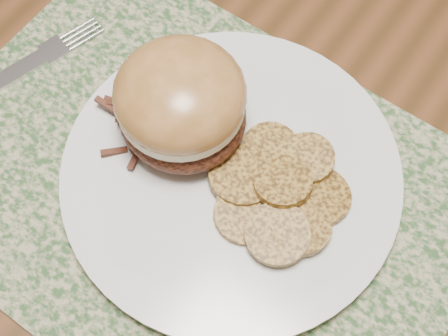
{
  "coord_description": "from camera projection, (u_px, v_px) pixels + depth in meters",
  "views": [
    {
      "loc": [
        0.34,
        -0.18,
        1.22
      ],
      "look_at": [
        0.22,
        -0.01,
        0.79
      ],
      "focal_mm": 50.0,
      "sensor_mm": 36.0,
      "label": 1
    }
  ],
  "objects": [
    {
      "name": "pork_sandwich",
      "position": [
        181.0,
        103.0,
        0.48
      ],
      "size": [
        0.13,
        0.13,
        0.08
      ],
      "rotation": [
        0.0,
        0.0,
        -0.32
      ],
      "color": "black",
      "rests_on": "dinner_plate"
    },
    {
      "name": "fork",
      "position": [
        6.0,
        79.0,
        0.56
      ],
      "size": [
        0.07,
        0.2,
        0.0
      ],
      "rotation": [
        0.0,
        0.0,
        -0.29
      ],
      "color": "silver",
      "rests_on": "placemat"
    },
    {
      "name": "dinner_plate",
      "position": [
        231.0,
        174.0,
        0.51
      ],
      "size": [
        0.26,
        0.26,
        0.02
      ],
      "primitive_type": "cylinder",
      "color": "silver",
      "rests_on": "placemat"
    },
    {
      "name": "dining_table",
      "position": [
        54.0,
        102.0,
        0.65
      ],
      "size": [
        1.5,
        0.9,
        0.75
      ],
      "color": "brown",
      "rests_on": "ground"
    },
    {
      "name": "placemat",
      "position": [
        192.0,
        187.0,
        0.51
      ],
      "size": [
        0.45,
        0.33,
        0.0
      ],
      "primitive_type": "cube",
      "color": "#2F5129",
      "rests_on": "dining_table"
    },
    {
      "name": "ground",
      "position": [
        136.0,
        277.0,
        1.25
      ],
      "size": [
        3.5,
        3.5,
        0.0
      ],
      "primitive_type": "plane",
      "color": "#52351C",
      "rests_on": "ground"
    },
    {
      "name": "roasted_potatoes",
      "position": [
        279.0,
        192.0,
        0.48
      ],
      "size": [
        0.13,
        0.12,
        0.03
      ],
      "color": "olive",
      "rests_on": "dinner_plate"
    }
  ]
}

